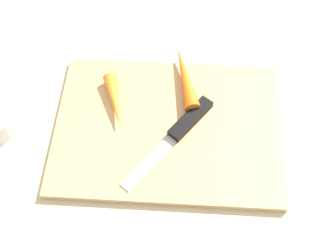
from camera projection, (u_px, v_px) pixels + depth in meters
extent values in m
plane|color=#C6B793|center=(168.00, 130.00, 0.69)|extent=(1.40, 1.40, 0.00)
cube|color=tan|center=(168.00, 128.00, 0.69)|extent=(0.36, 0.26, 0.01)
cube|color=#B7B7BC|center=(149.00, 163.00, 0.65)|extent=(0.08, 0.10, 0.00)
cube|color=black|center=(191.00, 119.00, 0.68)|extent=(0.07, 0.09, 0.01)
cone|color=orange|center=(185.00, 77.00, 0.72)|extent=(0.06, 0.13, 0.03)
cone|color=orange|center=(115.00, 101.00, 0.69)|extent=(0.05, 0.10, 0.02)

